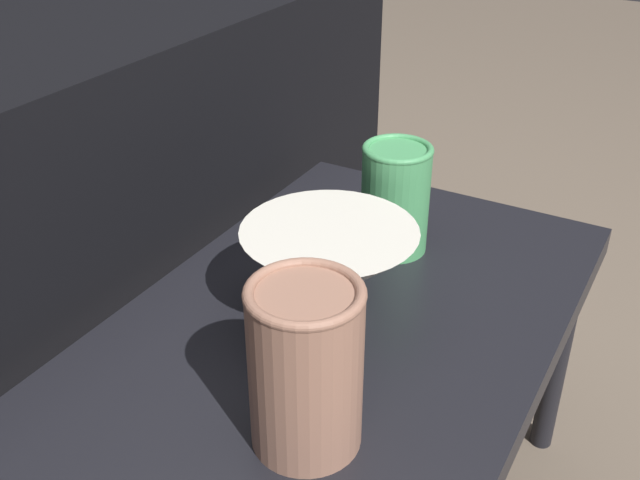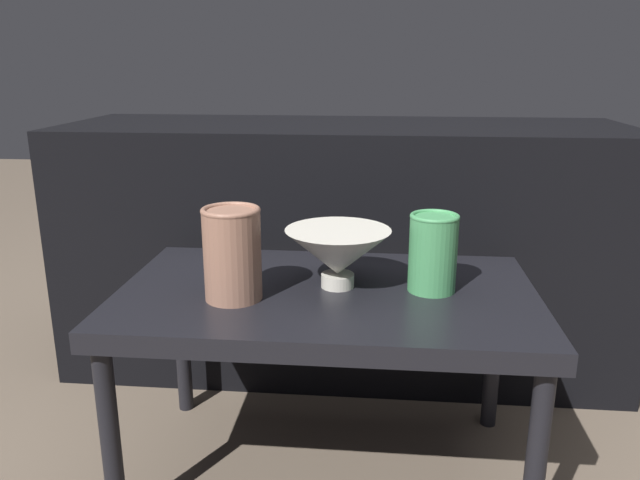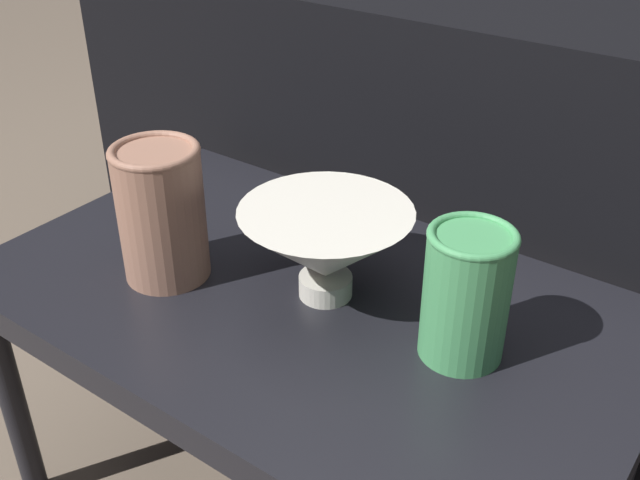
% 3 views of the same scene
% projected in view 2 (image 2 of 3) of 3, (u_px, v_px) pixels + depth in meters
% --- Properties ---
extents(ground_plane, '(8.00, 8.00, 0.00)m').
position_uv_depth(ground_plane, '(326.00, 469.00, 1.35)').
color(ground_plane, '#6B5B4C').
extents(table, '(0.82, 0.49, 0.41)m').
position_uv_depth(table, '(327.00, 309.00, 1.24)').
color(table, black).
rests_on(table, ground_plane).
extents(couch_backdrop, '(1.52, 0.50, 0.68)m').
position_uv_depth(couch_backdrop, '(343.00, 245.00, 1.78)').
color(couch_backdrop, black).
rests_on(couch_backdrop, ground_plane).
extents(bowl, '(0.21, 0.21, 0.12)m').
position_uv_depth(bowl, '(338.00, 253.00, 1.23)').
color(bowl, silver).
rests_on(bowl, table).
extents(vase_textured_left, '(0.11, 0.11, 0.18)m').
position_uv_depth(vase_textured_left, '(232.00, 252.00, 1.16)').
color(vase_textured_left, '#996B56').
rests_on(vase_textured_left, table).
extents(vase_colorful_right, '(0.09, 0.09, 0.15)m').
position_uv_depth(vase_colorful_right, '(433.00, 252.00, 1.20)').
color(vase_colorful_right, '#47995B').
rests_on(vase_colorful_right, table).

